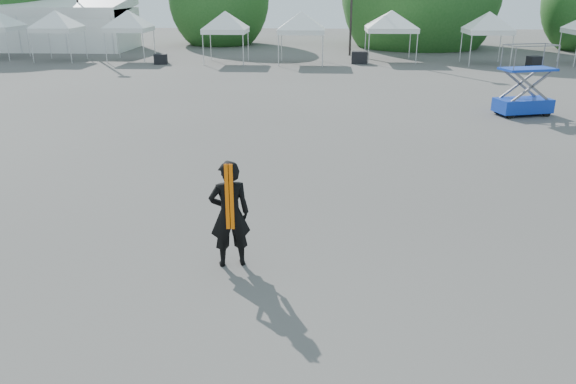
{
  "coord_description": "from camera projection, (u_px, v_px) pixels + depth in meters",
  "views": [
    {
      "loc": [
        0.89,
        -10.73,
        4.85
      ],
      "look_at": [
        0.33,
        -1.1,
        1.3
      ],
      "focal_mm": 35.0,
      "sensor_mm": 36.0,
      "label": 1
    }
  ],
  "objects": [
    {
      "name": "scissor_lift",
      "position": [
        526.0,
        80.0,
        21.93
      ],
      "size": [
        2.33,
        1.6,
        2.74
      ],
      "rotation": [
        0.0,
        0.0,
        0.27
      ],
      "color": "#0D30AE",
      "rests_on": "ground"
    },
    {
      "name": "tent_e",
      "position": [
        302.0,
        15.0,
        36.17
      ],
      "size": [
        4.25,
        4.25,
        3.88
      ],
      "color": "silver",
      "rests_on": "ground"
    },
    {
      "name": "tent_b",
      "position": [
        55.0,
        14.0,
        37.65
      ],
      "size": [
        3.97,
        3.97,
        3.88
      ],
      "color": "silver",
      "rests_on": "ground"
    },
    {
      "name": "tent_f",
      "position": [
        392.0,
        14.0,
        37.58
      ],
      "size": [
        4.72,
        4.72,
        3.88
      ],
      "color": "silver",
      "rests_on": "ground"
    },
    {
      "name": "tent_d",
      "position": [
        225.0,
        15.0,
        36.59
      ],
      "size": [
        3.96,
        3.96,
        3.88
      ],
      "color": "silver",
      "rests_on": "ground"
    },
    {
      "name": "crate_mid",
      "position": [
        360.0,
        57.0,
        37.14
      ],
      "size": [
        1.1,
        0.91,
        0.79
      ],
      "primitive_type": "cube",
      "rotation": [
        0.0,
        0.0,
        -0.12
      ],
      "color": "black",
      "rests_on": "ground"
    },
    {
      "name": "marquee",
      "position": [
        37.0,
        24.0,
        45.08
      ],
      "size": [
        15.0,
        6.25,
        4.23
      ],
      "color": "white",
      "rests_on": "ground"
    },
    {
      "name": "crate_west",
      "position": [
        161.0,
        59.0,
        36.92
      ],
      "size": [
        0.95,
        0.8,
        0.66
      ],
      "primitive_type": "cube",
      "rotation": [
        0.0,
        0.0,
        0.18
      ],
      "color": "black",
      "rests_on": "ground"
    },
    {
      "name": "crate_east",
      "position": [
        534.0,
        61.0,
        35.81
      ],
      "size": [
        0.98,
        0.86,
        0.65
      ],
      "primitive_type": "cube",
      "rotation": [
        0.0,
        0.0,
        0.3
      ],
      "color": "black",
      "rests_on": "ground"
    },
    {
      "name": "man",
      "position": [
        230.0,
        214.0,
        10.06
      ],
      "size": [
        0.84,
        0.66,
        2.01
      ],
      "rotation": [
        0.0,
        0.0,
        3.42
      ],
      "color": "black",
      "rests_on": "ground"
    },
    {
      "name": "ground",
      "position": [
        275.0,
        232.0,
        11.77
      ],
      "size": [
        120.0,
        120.0,
        0.0
      ],
      "primitive_type": "plane",
      "color": "#474442",
      "rests_on": "ground"
    },
    {
      "name": "tent_g",
      "position": [
        489.0,
        16.0,
        36.0
      ],
      "size": [
        3.94,
        3.94,
        3.88
      ],
      "color": "silver",
      "rests_on": "ground"
    },
    {
      "name": "tent_c",
      "position": [
        128.0,
        14.0,
        37.82
      ],
      "size": [
        3.92,
        3.92,
        3.88
      ],
      "color": "silver",
      "rests_on": "ground"
    }
  ]
}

